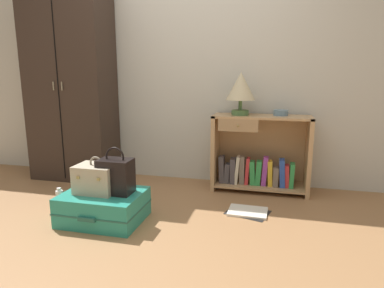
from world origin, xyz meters
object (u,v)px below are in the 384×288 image
Objects in this scene: wardrobe at (71,85)px; suitcase_large at (104,207)px; bookshelf at (259,157)px; table_lamp at (241,88)px; bowl at (281,113)px; open_book_on_floor at (248,212)px; train_case at (97,178)px; handbag at (116,176)px; bottle at (60,201)px.

wardrobe is 3.30× the size of suitcase_large.
bookshelf is 0.72m from table_lamp.
open_book_on_floor is at bearing -110.53° from bowl.
train_case is at bearing -142.68° from bowl.
train_case is 0.85× the size of handbag.
table_lamp reaches higher than bowl.
open_book_on_floor is at bearing 22.17° from handbag.
wardrobe is 5.21× the size of open_book_on_floor.
table_lamp is 2.95× the size of bowl.
bowl is 0.66× the size of bottle.
bowl reaches higher than handbag.
table_lamp is at bearing -173.72° from bowl.
train_case is at bearing -159.91° from open_book_on_floor.
bowl reaches higher than suitcase_large.
handbag is (-1.07, -1.04, 0.03)m from bookshelf.
suitcase_large is at bearing -48.64° from wardrobe.
table_lamp is (1.87, 0.03, -0.01)m from wardrobe.
bottle is at bearing -150.59° from bowl.
suitcase_large is 0.24m from train_case.
bookshelf is at bearing 40.81° from train_case.
table_lamp is (-0.20, -0.02, 0.69)m from bookshelf.
handbag is at bearing -139.76° from bowl.
wardrobe reaches higher than open_book_on_floor.
table_lamp reaches higher than open_book_on_floor.
bookshelf is 1.62m from train_case.
wardrobe is 5.61× the size of handbag.
bowl is at bearing 7.10° from bookshelf.
train_case is (0.84, -1.01, -0.70)m from wardrobe.
bowl is at bearing 37.32° from train_case.
open_book_on_floor is at bearing 13.32° from bottle.
table_lamp is 1.61m from train_case.
wardrobe is 1.56m from handbag.
bowl is 2.20m from bottle.
handbag is (-1.26, -1.07, -0.42)m from bowl.
train_case is 0.79× the size of open_book_on_floor.
train_case reaches higher than bottle.
wardrobe is 9.65× the size of bottle.
wardrobe is at bearing 163.98° from open_book_on_floor.
open_book_on_floor is (1.02, 0.41, -0.37)m from handbag.
handbag is at bearing -130.22° from table_lamp.
bottle is (-0.45, 0.06, -0.02)m from suitcase_large.
bowl reaches higher than bottle.
open_book_on_floor is (1.57, 0.37, -0.09)m from bottle.
bowl is (0.19, 0.02, 0.45)m from bookshelf.
handbag is (1.00, -0.99, -0.67)m from wardrobe.
handbag reaches higher than bottle.
bottle is at bearing 171.83° from train_case.
table_lamp is at bearing 0.90° from wardrobe.
bottle is (-1.82, -1.03, -0.70)m from bowl.
wardrobe is 1.42m from bottle.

